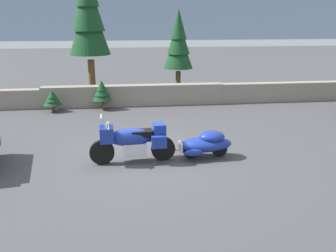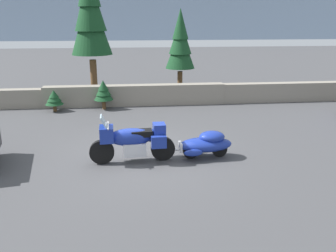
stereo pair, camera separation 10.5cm
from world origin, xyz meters
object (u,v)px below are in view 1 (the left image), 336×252
at_px(car_shaped_trailer, 206,143).
at_px(pine_tree_tall, 88,11).
at_px(touring_motorcycle, 132,140).
at_px(pine_tree_secondary, 178,42).

height_order(car_shaped_trailer, pine_tree_tall, pine_tree_tall).
xyz_separation_m(touring_motorcycle, pine_tree_secondary, (2.52, 8.58, 2.03)).
relative_size(car_shaped_trailer, pine_tree_secondary, 0.52).
bearing_deg(pine_tree_tall, touring_motorcycle, -78.53).
xyz_separation_m(car_shaped_trailer, pine_tree_secondary, (0.49, 8.48, 2.24)).
distance_m(touring_motorcycle, pine_tree_tall, 9.21).
distance_m(touring_motorcycle, pine_tree_secondary, 9.17).
height_order(touring_motorcycle, pine_tree_secondary, pine_tree_secondary).
height_order(touring_motorcycle, pine_tree_tall, pine_tree_tall).
bearing_deg(touring_motorcycle, car_shaped_trailer, 2.72).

